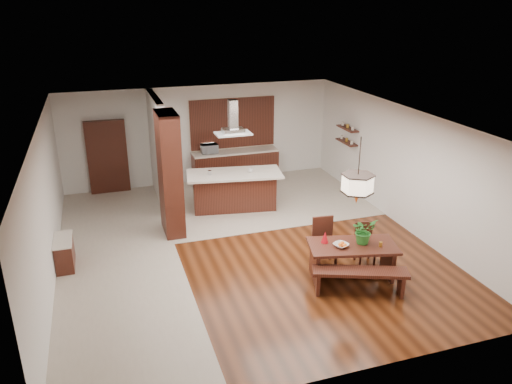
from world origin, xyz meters
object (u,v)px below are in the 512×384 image
object	(u,v)px
dining_table	(352,253)
foliage_plant	(364,231)
pendant_lantern	(359,171)
range_hood	(233,117)
dining_bench	(359,282)
dining_chair_left	(325,243)
fruit_bowl	(341,245)
microwave	(209,149)
hallway_console	(65,253)
island_cup	(250,170)
kitchen_island	(234,190)
dining_chair_right	(366,244)

from	to	relation	value
dining_table	foliage_plant	bearing A→B (deg)	2.23
pendant_lantern	range_hood	size ratio (longest dim) A/B	1.46
dining_bench	dining_chair_left	size ratio (longest dim) A/B	1.75
dining_table	pendant_lantern	bearing A→B (deg)	0.00
pendant_lantern	fruit_bowl	size ratio (longest dim) A/B	4.69
range_hood	microwave	bearing A→B (deg)	94.53
hallway_console	dining_table	size ratio (longest dim) A/B	0.47
dining_chair_left	island_cup	bearing A→B (deg)	105.64
dining_bench	dining_table	bearing A→B (deg)	76.48
hallway_console	pendant_lantern	bearing A→B (deg)	-21.95
dining_bench	foliage_plant	size ratio (longest dim) A/B	3.40
kitchen_island	range_hood	xyz separation A→B (m)	(-0.00, 0.00, 1.95)
hallway_console	dining_chair_left	size ratio (longest dim) A/B	0.86
hallway_console	island_cup	size ratio (longest dim) A/B	7.50
pendant_lantern	dining_table	bearing A→B (deg)	0.00
pendant_lantern	foliage_plant	xyz separation A→B (m)	(0.22, 0.01, -1.27)
dining_bench	fruit_bowl	world-z (taller)	fruit_bowl
foliage_plant	island_cup	distance (m)	4.13
hallway_console	dining_bench	distance (m)	6.01
pendant_lantern	range_hood	xyz separation A→B (m)	(-1.28, 4.11, 0.22)
foliage_plant	island_cup	bearing A→B (deg)	105.26
hallway_console	dining_table	bearing A→B (deg)	-21.95
hallway_console	pendant_lantern	distance (m)	6.20
hallway_console	microwave	bearing A→B (deg)	44.99
dining_chair_left	foliage_plant	size ratio (longest dim) A/B	1.94
dining_table	microwave	size ratio (longest dim) A/B	3.85
range_hood	microwave	size ratio (longest dim) A/B	1.85
pendant_lantern	kitchen_island	distance (m)	4.64
dining_bench	dining_chair_left	distance (m)	1.25
range_hood	island_cup	distance (m)	1.47
dining_bench	range_hood	size ratio (longest dim) A/B	1.98
hallway_console	kitchen_island	xyz separation A→B (m)	(4.18, 1.91, 0.20)
dining_chair_right	range_hood	bearing A→B (deg)	125.02
range_hood	dining_chair_right	bearing A→B (deg)	-63.82
foliage_plant	dining_chair_right	bearing A→B (deg)	51.75
hallway_console	fruit_bowl	size ratio (longest dim) A/B	3.15
fruit_bowl	range_hood	size ratio (longest dim) A/B	0.31
dining_chair_left	kitchen_island	distance (m)	3.63
pendant_lantern	hallway_console	bearing A→B (deg)	158.05
island_cup	dining_table	bearing A→B (deg)	-77.80
hallway_console	dining_chair_left	world-z (taller)	dining_chair_left
pendant_lantern	kitchen_island	size ratio (longest dim) A/B	0.51
pendant_lantern	island_cup	world-z (taller)	pendant_lantern
hallway_console	range_hood	xyz separation A→B (m)	(4.18, 1.91, 2.15)
dining_chair_right	range_hood	world-z (taller)	range_hood
kitchen_island	range_hood	distance (m)	1.95
hallway_console	dining_chair_right	world-z (taller)	dining_chair_right
kitchen_island	range_hood	bearing A→B (deg)	99.00
kitchen_island	island_cup	bearing A→B (deg)	-6.40
hallway_console	foliage_plant	distance (m)	6.13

